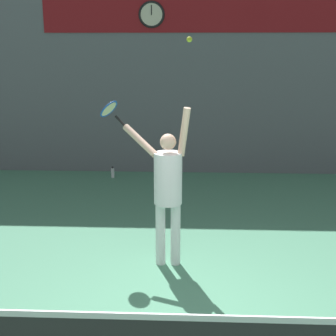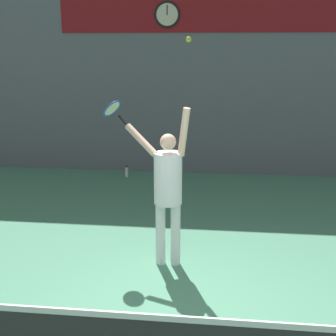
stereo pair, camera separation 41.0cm
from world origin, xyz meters
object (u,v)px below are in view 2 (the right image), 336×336
tennis_ball (189,39)px  water_bottle (127,172)px  scoreboard_clock (167,14)px  tennis_racket (113,110)px  tennis_player (168,185)px

tennis_ball → water_bottle: tennis_ball is taller
scoreboard_clock → tennis_ball: 4.87m
tennis_ball → tennis_racket: bearing=152.1°
tennis_racket → scoreboard_clock: bearing=86.7°
water_bottle → tennis_player: bearing=-71.3°
tennis_ball → water_bottle: bearing=111.4°
tennis_ball → tennis_player: bearing=155.5°
tennis_racket → water_bottle: bearing=99.4°
scoreboard_clock → tennis_ball: scoreboard_clock is taller
tennis_player → water_bottle: tennis_player is taller
scoreboard_clock → tennis_player: size_ratio=0.26×
tennis_player → tennis_racket: bearing=151.0°
tennis_player → water_bottle: (-1.41, 4.15, -0.99)m
tennis_player → tennis_ball: tennis_ball is taller
water_bottle → scoreboard_clock: bearing=30.2°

